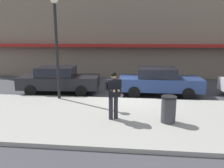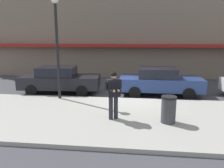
{
  "view_description": "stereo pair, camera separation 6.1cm",
  "coord_description": "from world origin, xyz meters",
  "views": [
    {
      "loc": [
        0.19,
        -11.06,
        3.12
      ],
      "look_at": [
        -0.66,
        -3.26,
        1.49
      ],
      "focal_mm": 35.0,
      "sensor_mm": 36.0,
      "label": 1
    },
    {
      "loc": [
        0.25,
        -11.06,
        3.12
      ],
      "look_at": [
        -0.66,
        -3.26,
        1.49
      ],
      "focal_mm": 35.0,
      "sensor_mm": 36.0,
      "label": 2
    }
  ],
  "objects": [
    {
      "name": "street_lamp_post",
      "position": [
        -3.66,
        -0.65,
        3.14
      ],
      "size": [
        0.36,
        0.36,
        4.88
      ],
      "color": "black",
      "rests_on": "sidewalk"
    },
    {
      "name": "man_texting_on_phone",
      "position": [
        -0.61,
        -3.26,
        1.25
      ],
      "size": [
        0.62,
        0.65,
        1.81
      ],
      "color": "#23232B",
      "rests_on": "sidewalk"
    },
    {
      "name": "trash_bin",
      "position": [
        1.4,
        -3.38,
        0.63
      ],
      "size": [
        0.55,
        0.55,
        0.98
      ],
      "color": "#38383D",
      "rests_on": "sidewalk"
    },
    {
      "name": "ground_plane",
      "position": [
        0.0,
        0.0,
        0.0
      ],
      "size": [
        80.0,
        80.0,
        0.0
      ],
      "primitive_type": "plane",
      "color": "#3D3D42"
    },
    {
      "name": "parked_sedan_mid",
      "position": [
        1.51,
        1.13,
        0.79
      ],
      "size": [
        4.52,
        1.96,
        1.54
      ],
      "color": "navy",
      "rests_on": "ground"
    },
    {
      "name": "parked_sedan_near",
      "position": [
        -4.23,
        0.99,
        0.79
      ],
      "size": [
        4.62,
        2.17,
        1.54
      ],
      "color": "black",
      "rests_on": "ground"
    },
    {
      "name": "sidewalk",
      "position": [
        1.0,
        -2.85,
        0.07
      ],
      "size": [
        32.0,
        5.3,
        0.14
      ],
      "primitive_type": "cube",
      "color": "#99968E",
      "rests_on": "ground"
    },
    {
      "name": "curb_paint_line",
      "position": [
        1.0,
        0.05,
        0.0
      ],
      "size": [
        28.0,
        0.12,
        0.01
      ],
      "primitive_type": "cube",
      "color": "silver",
      "rests_on": "ground"
    }
  ]
}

